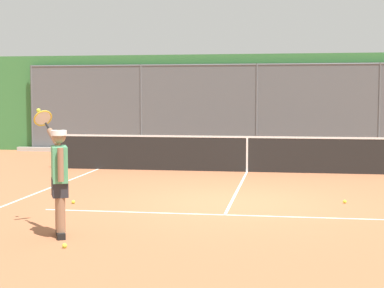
% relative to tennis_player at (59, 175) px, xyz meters
% --- Properties ---
extents(ground_plane, '(60.00, 60.00, 0.00)m').
position_rel_tennis_player_xyz_m(ground_plane, '(-2.21, -3.15, -0.89)').
color(ground_plane, '#A8603D').
extents(court_line_markings, '(8.31, 10.88, 0.01)m').
position_rel_tennis_player_xyz_m(court_line_markings, '(-2.21, -1.68, -0.89)').
color(court_line_markings, white).
rests_on(court_line_markings, ground).
extents(fence_backdrop, '(19.51, 1.37, 3.49)m').
position_rel_tennis_player_xyz_m(fence_backdrop, '(-2.21, -13.61, 0.84)').
color(fence_backdrop, '#565B60').
rests_on(fence_backdrop, ground).
extents(tennis_net, '(10.68, 0.09, 1.07)m').
position_rel_tennis_player_xyz_m(tennis_net, '(-2.21, -7.90, -0.40)').
color(tennis_net, '#2D2D2D').
rests_on(tennis_net, ground).
extents(tennis_player, '(0.86, 1.11, 1.84)m').
position_rel_tennis_player_xyz_m(tennis_player, '(0.00, 0.00, 0.00)').
color(tennis_player, black).
rests_on(tennis_player, ground).
extents(tennis_ball_by_sideline, '(0.07, 0.07, 0.07)m').
position_rel_tennis_player_xyz_m(tennis_ball_by_sideline, '(-4.35, -3.40, -0.86)').
color(tennis_ball_by_sideline, '#CCDB33').
rests_on(tennis_ball_by_sideline, ground).
extents(tennis_ball_near_baseline, '(0.07, 0.07, 0.07)m').
position_rel_tennis_player_xyz_m(tennis_ball_near_baseline, '(-0.31, 0.65, -0.86)').
color(tennis_ball_near_baseline, '#C1D138').
rests_on(tennis_ball_near_baseline, ground).
extents(tennis_ball_near_net, '(0.07, 0.07, 0.07)m').
position_rel_tennis_player_xyz_m(tennis_ball_near_net, '(0.73, -2.58, -0.86)').
color(tennis_ball_near_net, '#CCDB33').
rests_on(tennis_ball_near_net, ground).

